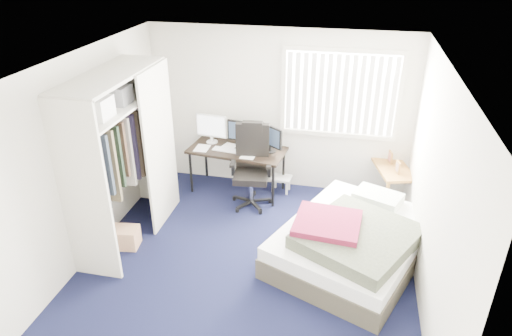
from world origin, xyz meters
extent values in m
plane|color=black|center=(0.00, 0.00, 0.00)|extent=(4.20, 4.20, 0.00)
plane|color=silver|center=(0.00, 2.10, 1.25)|extent=(4.00, 0.00, 4.00)
plane|color=silver|center=(0.00, -2.10, 1.25)|extent=(4.00, 0.00, 4.00)
plane|color=silver|center=(-2.00, 0.00, 1.25)|extent=(0.00, 4.20, 4.20)
plane|color=silver|center=(2.00, 0.00, 1.25)|extent=(0.00, 4.20, 4.20)
plane|color=white|center=(0.00, 0.00, 2.50)|extent=(4.20, 4.20, 0.00)
cube|color=white|center=(0.90, 2.08, 1.60)|extent=(1.60, 0.02, 1.20)
cube|color=beige|center=(0.90, 2.05, 2.23)|extent=(1.72, 0.06, 0.06)
cube|color=beige|center=(0.90, 2.05, 0.97)|extent=(1.72, 0.06, 0.06)
cube|color=white|center=(0.90, 2.02, 1.60)|extent=(1.60, 0.04, 1.16)
cube|color=beige|center=(-1.70, -0.60, 1.10)|extent=(0.60, 0.04, 2.20)
cube|color=beige|center=(-1.70, 1.20, 1.10)|extent=(0.60, 0.04, 2.20)
cube|color=beige|center=(-1.70, 0.30, 2.20)|extent=(0.60, 1.80, 0.04)
cube|color=beige|center=(-1.70, 0.30, 1.82)|extent=(0.56, 1.74, 0.03)
cylinder|color=silver|center=(-1.70, 0.30, 1.70)|extent=(0.03, 1.72, 0.03)
cube|color=#26262B|center=(-1.70, 0.20, 1.25)|extent=(0.38, 1.10, 0.90)
cube|color=beige|center=(-1.38, 0.75, 1.10)|extent=(0.03, 0.90, 2.20)
cube|color=white|center=(-1.70, -0.15, 1.96)|extent=(0.38, 0.30, 0.24)
cube|color=gray|center=(-1.70, 0.35, 1.95)|extent=(0.34, 0.28, 0.22)
cube|color=black|center=(-0.58, 1.73, 0.70)|extent=(1.53, 0.85, 0.04)
cylinder|color=black|center=(-1.27, 1.53, 0.34)|extent=(0.04, 0.04, 0.68)
cylinder|color=black|center=(-1.21, 2.09, 0.34)|extent=(0.04, 0.04, 0.68)
cylinder|color=black|center=(0.06, 1.37, 0.34)|extent=(0.04, 0.04, 0.68)
cylinder|color=black|center=(0.12, 1.93, 0.34)|extent=(0.04, 0.04, 0.68)
cube|color=white|center=(-1.03, 1.90, 1.00)|extent=(0.50, 0.09, 0.36)
cube|color=white|center=(-1.03, 1.90, 1.00)|extent=(0.45, 0.06, 0.31)
cube|color=black|center=(-0.51, 1.84, 0.98)|extent=(0.48, 0.09, 0.32)
cube|color=#1E2838|center=(-0.51, 1.84, 0.98)|extent=(0.43, 0.06, 0.27)
cube|color=black|center=(-0.06, 1.75, 0.98)|extent=(0.48, 0.09, 0.32)
cube|color=#1E2838|center=(-0.06, 1.75, 0.98)|extent=(0.43, 0.06, 0.27)
cube|color=white|center=(-0.73, 1.65, 0.73)|extent=(0.41, 0.19, 0.02)
cube|color=black|center=(-0.44, 1.62, 0.73)|extent=(0.07, 0.11, 0.02)
cylinder|color=silver|center=(-0.29, 1.65, 0.80)|extent=(0.08, 0.08, 0.16)
cube|color=white|center=(-0.58, 1.73, 0.72)|extent=(0.33, 0.31, 0.00)
cube|color=black|center=(-0.27, 1.35, 0.06)|extent=(0.65, 0.65, 0.12)
cylinder|color=silver|center=(-0.27, 1.35, 0.26)|extent=(0.06, 0.06, 0.39)
cube|color=black|center=(-0.27, 1.35, 0.49)|extent=(0.55, 0.55, 0.10)
cube|color=black|center=(-0.30, 1.57, 0.88)|extent=(0.50, 0.16, 0.68)
cube|color=black|center=(-0.30, 1.57, 1.17)|extent=(0.31, 0.15, 0.16)
cube|color=black|center=(-0.53, 1.32, 0.69)|extent=(0.10, 0.28, 0.04)
cube|color=black|center=(-0.01, 1.38, 0.69)|extent=(0.10, 0.28, 0.04)
cube|color=white|center=(0.10, 1.85, 0.24)|extent=(0.33, 0.27, 0.03)
cylinder|color=white|center=(-0.02, 1.78, 0.11)|extent=(0.04, 0.04, 0.23)
cylinder|color=white|center=(0.00, 1.94, 0.11)|extent=(0.04, 0.04, 0.23)
cylinder|color=white|center=(0.21, 1.76, 0.11)|extent=(0.04, 0.04, 0.23)
cylinder|color=white|center=(0.22, 1.92, 0.11)|extent=(0.04, 0.04, 0.23)
cube|color=brown|center=(1.75, 1.85, 0.60)|extent=(0.67, 0.98, 0.04)
cube|color=brown|center=(1.68, 1.41, 0.29)|extent=(0.05, 0.05, 0.58)
cube|color=brown|center=(1.46, 2.19, 0.29)|extent=(0.05, 0.05, 0.58)
cube|color=brown|center=(2.04, 1.51, 0.29)|extent=(0.05, 0.05, 0.58)
cube|color=brown|center=(1.82, 2.29, 0.29)|extent=(0.05, 0.05, 0.58)
cube|color=brown|center=(1.80, 1.66, 0.71)|extent=(0.06, 0.14, 0.18)
cube|color=brown|center=(1.71, 1.98, 0.71)|extent=(0.06, 0.14, 0.18)
cube|color=#3B362A|center=(1.25, 0.38, 0.13)|extent=(2.20, 2.48, 0.27)
cube|color=white|center=(1.25, 0.38, 0.35)|extent=(2.15, 2.42, 0.18)
cube|color=silver|center=(1.54, 1.06, 0.51)|extent=(0.71, 0.60, 0.14)
cube|color=#343A2B|center=(1.29, 0.09, 0.51)|extent=(1.62, 1.66, 0.18)
cube|color=#5B0F24|center=(0.93, 0.13, 0.59)|extent=(0.81, 0.76, 0.16)
cube|color=tan|center=(-1.65, -0.01, 0.13)|extent=(0.39, 0.31, 0.27)
camera|label=1|loc=(1.06, -4.41, 3.64)|focal=32.00mm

